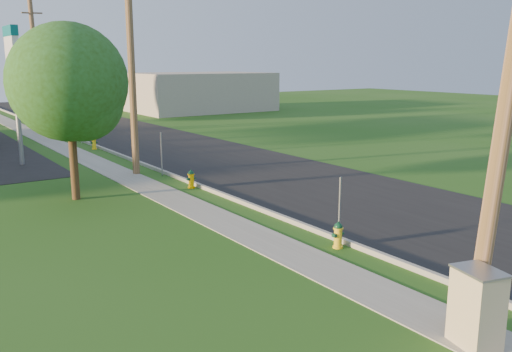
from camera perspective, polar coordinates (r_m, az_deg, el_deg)
The scene contains 17 objects.
ground_plane at distance 13.03m, azimuth 20.82°, elevation -12.11°, with size 140.00×140.00×0.00m, color #1E4F11.
road at distance 22.62m, azimuth 6.55°, elevation -1.25°, with size 8.00×120.00×0.02m, color black.
curb at distance 20.27m, azimuth -2.04°, elevation -2.54°, with size 0.15×120.00×0.15m, color gray.
sidewalk at distance 19.44m, azimuth -6.40°, elevation -3.42°, with size 1.50×120.00×0.03m, color gray.
utility_pole_near at distance 10.94m, azimuth 25.19°, elevation 9.07°, with size 1.40×0.32×9.48m.
utility_pole_mid at distance 25.39m, azimuth -12.97°, elevation 11.22°, with size 1.40×0.32×9.80m.
utility_pole_far at distance 42.63m, azimuth -22.12°, elevation 10.63°, with size 1.40×0.32×9.50m.
sign_post_near at distance 15.44m, azimuth 8.80°, elevation -3.75°, with size 0.05×0.04×2.00m, color gray.
sign_post_mid at distance 25.14m, azimuth -9.91°, elevation 2.28°, with size 0.05×0.04×2.00m, color gray.
sign_post_far at distance 36.49m, azimuth -17.98°, elevation 4.84°, with size 0.05×0.04×2.00m, color gray.
price_pylon at distance 29.60m, azimuth -24.26°, elevation 11.48°, with size 0.34×2.04×6.85m.
distant_building at distance 58.78m, azimuth -6.03°, elevation 8.81°, with size 14.00×10.00×4.00m, color gray.
tree_verge at distance 21.15m, azimuth -18.83°, elevation 8.86°, with size 4.34×4.34×6.58m.
hydrant_near at distance 15.44m, azimuth 8.64°, elevation -6.17°, with size 0.39×0.35×0.77m.
hydrant_mid at distance 22.56m, azimuth -6.83°, elevation -0.33°, with size 0.40×0.36×0.78m.
hydrant_far at distance 33.80m, azimuth -16.68°, elevation 3.36°, with size 0.41×0.37×0.80m.
utility_cabinet at distance 10.88m, azimuth 22.20°, elevation -12.78°, with size 0.86×1.01×1.50m.
Camera 1 is at (-10.01, -6.58, 5.14)m, focal length 38.00 mm.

